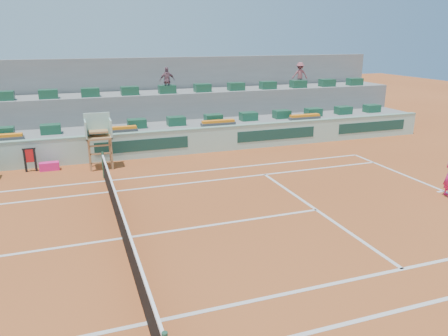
{
  "coord_description": "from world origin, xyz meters",
  "views": [
    {
      "loc": [
        -1.07,
        -11.76,
        5.61
      ],
      "look_at": [
        4.0,
        2.5,
        1.0
      ],
      "focal_mm": 35.0,
      "sensor_mm": 36.0,
      "label": 1
    }
  ],
  "objects": [
    {
      "name": "advertising_hoarding",
      "position": [
        0.02,
        8.5,
        0.63
      ],
      "size": [
        36.0,
        0.34,
        1.26
      ],
      "color": "#A2CBBA",
      "rests_on": "ground"
    },
    {
      "name": "seat_row_lower",
      "position": [
        0.0,
        9.8,
        1.42
      ],
      "size": [
        32.9,
        0.6,
        0.44
      ],
      "color": "#194D33",
      "rests_on": "seating_tier_lower"
    },
    {
      "name": "tennis_net",
      "position": [
        0.0,
        0.0,
        0.53
      ],
      "size": [
        0.1,
        11.97,
        1.1
      ],
      "color": "black",
      "rests_on": "ground"
    },
    {
      "name": "umpire_chair",
      "position": [
        0.0,
        7.5,
        1.54
      ],
      "size": [
        1.1,
        0.9,
        2.4
      ],
      "color": "#9B683A",
      "rests_on": "ground"
    },
    {
      "name": "player_bag",
      "position": [
        -2.15,
        7.82,
        0.18
      ],
      "size": [
        0.81,
        0.36,
        0.36
      ],
      "primitive_type": "cube",
      "color": "#F11F7A",
      "rests_on": "ground"
    },
    {
      "name": "seat_row_upper",
      "position": [
        0.0,
        11.7,
        2.82
      ],
      "size": [
        32.9,
        0.6,
        0.44
      ],
      "color": "#194D33",
      "rests_on": "seating_tier_upper"
    },
    {
      "name": "ground",
      "position": [
        0.0,
        0.0,
        0.0
      ],
      "size": [
        90.0,
        90.0,
        0.0
      ],
      "primitive_type": "plane",
      "color": "#9A461D",
      "rests_on": "ground"
    },
    {
      "name": "spectator_mid",
      "position": [
        4.0,
        11.56,
        3.31
      ],
      "size": [
        0.84,
        0.36,
        1.41
      ],
      "primitive_type": "imported",
      "rotation": [
        0.0,
        0.0,
        3.16
      ],
      "color": "#7A515D",
      "rests_on": "seating_tier_upper"
    },
    {
      "name": "flower_planters",
      "position": [
        -1.5,
        9.0,
        1.33
      ],
      "size": [
        26.8,
        0.36,
        0.28
      ],
      "color": "#494949",
      "rests_on": "seating_tier_lower"
    },
    {
      "name": "towel_rack",
      "position": [
        -2.88,
        7.89,
        0.6
      ],
      "size": [
        0.54,
        0.09,
        1.03
      ],
      "color": "black",
      "rests_on": "ground"
    },
    {
      "name": "spectator_right",
      "position": [
        12.23,
        11.98,
        3.33
      ],
      "size": [
        1.05,
        0.74,
        1.47
      ],
      "primitive_type": "imported",
      "rotation": [
        0.0,
        0.0,
        2.92
      ],
      "color": "#90484F",
      "rests_on": "seating_tier_upper"
    },
    {
      "name": "court_lines",
      "position": [
        0.0,
        0.0,
        0.01
      ],
      "size": [
        23.89,
        11.09,
        0.01
      ],
      "color": "silver",
      "rests_on": "ground"
    },
    {
      "name": "seating_tier_lower",
      "position": [
        0.0,
        10.7,
        0.6
      ],
      "size": [
        36.0,
        4.0,
        1.2
      ],
      "primitive_type": "cube",
      "color": "gray",
      "rests_on": "ground"
    },
    {
      "name": "seating_tier_upper",
      "position": [
        0.0,
        12.3,
        1.3
      ],
      "size": [
        36.0,
        2.4,
        2.6
      ],
      "primitive_type": "cube",
      "color": "gray",
      "rests_on": "ground"
    },
    {
      "name": "stadium_back_wall",
      "position": [
        0.0,
        13.9,
        2.2
      ],
      "size": [
        36.0,
        0.4,
        4.4
      ],
      "primitive_type": "cube",
      "color": "gray",
      "rests_on": "ground"
    }
  ]
}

